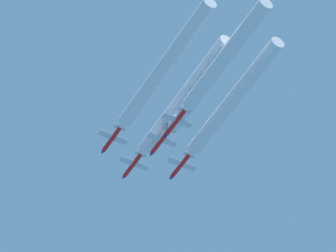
{
  "coord_description": "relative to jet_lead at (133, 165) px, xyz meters",
  "views": [
    {
      "loc": [
        -116.54,
        -226.69,
        2.08
      ],
      "look_at": [
        -0.06,
        -12.69,
        254.42
      ],
      "focal_mm": 133.96,
      "sensor_mm": 36.0,
      "label": 1
    }
  ],
  "objects": [
    {
      "name": "jet_high_trail",
      "position": [
        -0.19,
        -26.31,
        -6.12
      ],
      "size": [
        9.02,
        13.14,
        3.16
      ],
      "color": "red"
    },
    {
      "name": "jet_lead",
      "position": [
        0.0,
        0.0,
        0.0
      ],
      "size": [
        9.02,
        13.14,
        3.16
      ],
      "color": "red"
    },
    {
      "name": "smoke_trail_right_wingman",
      "position": [
        11.45,
        -37.83,
        -1.93
      ],
      "size": [
        3.9,
        47.47,
        3.9
      ],
      "color": "white"
    },
    {
      "name": "jet_right_wingman",
      "position": [
        11.45,
        -8.12,
        -1.9
      ],
      "size": [
        9.02,
        13.14,
        3.16
      ],
      "color": "red"
    },
    {
      "name": "smoke_trail_slot",
      "position": [
        0.57,
        -42.73,
        -4.3
      ],
      "size": [
        3.9,
        40.89,
        3.9
      ],
      "color": "white"
    },
    {
      "name": "jet_slot",
      "position": [
        0.57,
        -16.3,
        -4.26
      ],
      "size": [
        9.02,
        13.14,
        3.16
      ],
      "color": "red"
    },
    {
      "name": "smoke_trail_left_wingman",
      "position": [
        -11.16,
        -39.75,
        -2.39
      ],
      "size": [
        3.9,
        50.15,
        3.9
      ],
      "color": "white"
    },
    {
      "name": "smoke_trail_high_trail",
      "position": [
        -0.19,
        -53.16,
        -6.15
      ],
      "size": [
        3.9,
        41.74,
        3.9
      ],
      "color": "white"
    },
    {
      "name": "jet_left_wingman",
      "position": [
        -11.16,
        -8.7,
        -2.36
      ],
      "size": [
        9.02,
        13.14,
        3.16
      ],
      "color": "red"
    },
    {
      "name": "smoke_trail_lead",
      "position": [
        -0.0,
        -30.09,
        -0.03
      ],
      "size": [
        3.9,
        48.22,
        3.9
      ],
      "color": "white"
    }
  ]
}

